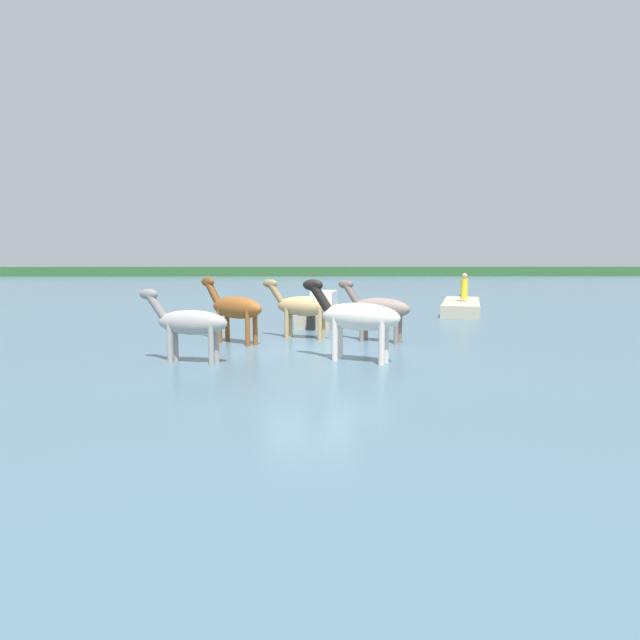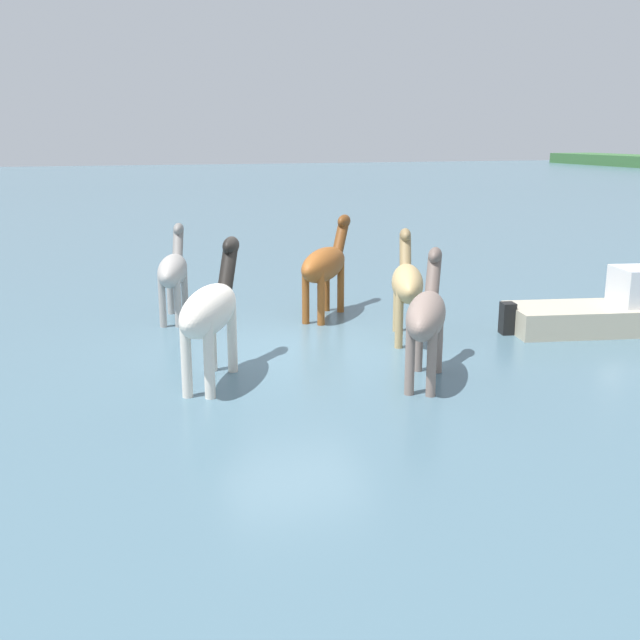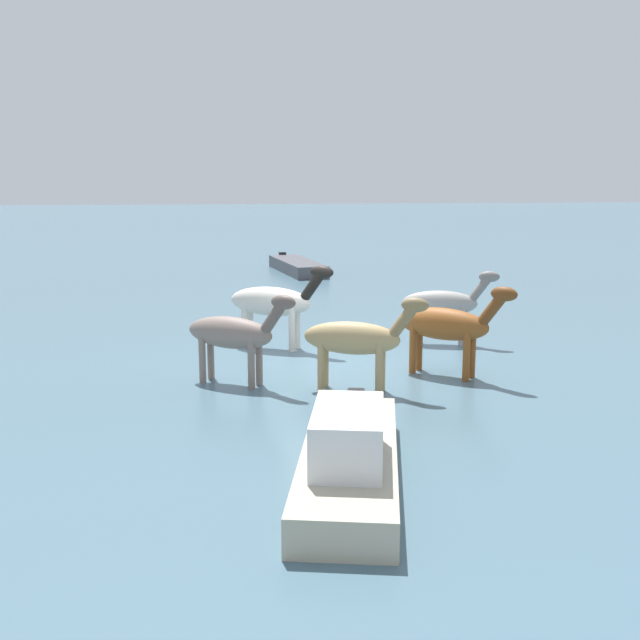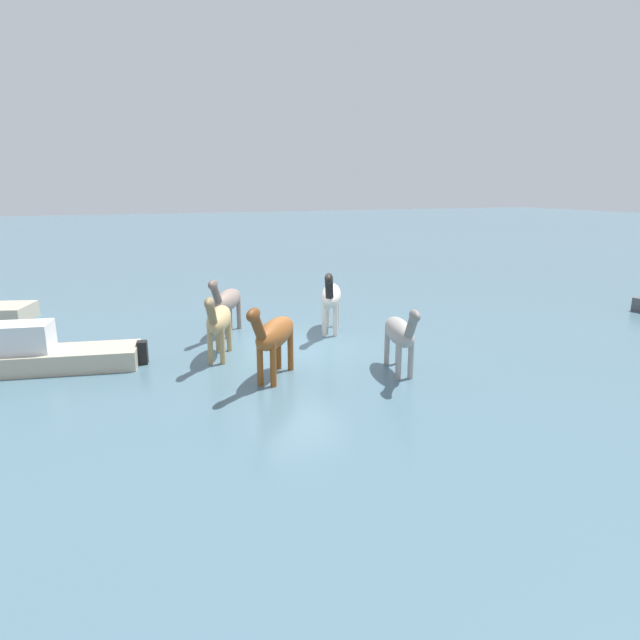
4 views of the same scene
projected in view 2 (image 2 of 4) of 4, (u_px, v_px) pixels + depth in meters
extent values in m
plane|color=#476675|center=(293.00, 351.00, 12.69)|extent=(158.72, 158.72, 0.00)
ellipsoid|color=brown|center=(324.00, 265.00, 14.74)|extent=(1.89, 1.66, 0.66)
cylinder|color=brown|center=(326.00, 285.00, 15.46)|extent=(0.14, 0.14, 1.08)
cylinder|color=brown|center=(341.00, 286.00, 15.35)|extent=(0.14, 0.14, 1.08)
cylinder|color=brown|center=(306.00, 297.00, 14.39)|extent=(0.14, 0.14, 1.08)
cylinder|color=brown|center=(321.00, 298.00, 14.29)|extent=(0.14, 0.14, 1.08)
cylinder|color=brown|center=(341.00, 237.00, 15.58)|extent=(0.61, 0.55, 0.72)
ellipsoid|color=brown|center=(344.00, 221.00, 15.70)|extent=(0.56, 0.51, 0.29)
ellipsoid|color=gray|center=(426.00, 315.00, 10.83)|extent=(1.88, 1.44, 0.63)
cylinder|color=gray|center=(419.00, 339.00, 11.51)|extent=(0.14, 0.14, 1.03)
cylinder|color=gray|center=(438.00, 340.00, 11.44)|extent=(0.14, 0.14, 1.03)
cylinder|color=gray|center=(410.00, 360.00, 10.46)|extent=(0.14, 0.14, 1.03)
cylinder|color=gray|center=(432.00, 361.00, 10.39)|extent=(0.14, 0.14, 1.03)
cylinder|color=#63544C|center=(433.00, 276.00, 11.66)|extent=(0.60, 0.48, 0.69)
ellipsoid|color=#63544C|center=(435.00, 256.00, 11.78)|extent=(0.55, 0.45, 0.27)
ellipsoid|color=silver|center=(209.00, 310.00, 10.77)|extent=(2.08, 1.43, 0.68)
cylinder|color=silver|center=(211.00, 336.00, 11.51)|extent=(0.15, 0.15, 1.12)
cylinder|color=silver|center=(232.00, 337.00, 11.46)|extent=(0.15, 0.15, 1.12)
cylinder|color=silver|center=(186.00, 359.00, 10.35)|extent=(0.15, 0.15, 1.12)
cylinder|color=silver|center=(209.00, 360.00, 10.30)|extent=(0.15, 0.15, 1.12)
cylinder|color=black|center=(228.00, 267.00, 11.69)|extent=(0.66, 0.48, 0.75)
ellipsoid|color=black|center=(231.00, 246.00, 11.82)|extent=(0.60, 0.46, 0.30)
ellipsoid|color=tan|center=(407.00, 283.00, 13.16)|extent=(1.94, 1.19, 0.63)
cylinder|color=tan|center=(397.00, 304.00, 13.84)|extent=(0.14, 0.14, 1.03)
cylinder|color=tan|center=(413.00, 305.00, 13.82)|extent=(0.14, 0.14, 1.03)
cylinder|color=tan|center=(399.00, 319.00, 12.76)|extent=(0.14, 0.14, 1.03)
cylinder|color=tan|center=(417.00, 319.00, 12.74)|extent=(0.14, 0.14, 1.03)
cylinder|color=olive|center=(405.00, 252.00, 14.02)|extent=(0.61, 0.41, 0.69)
ellipsoid|color=olive|center=(405.00, 235.00, 14.14)|extent=(0.55, 0.39, 0.27)
ellipsoid|color=#9E9993|center=(173.00, 271.00, 14.56)|extent=(1.88, 0.96, 0.61)
cylinder|color=#9E9993|center=(170.00, 290.00, 15.19)|extent=(0.13, 0.13, 0.99)
cylinder|color=#9E9993|center=(185.00, 290.00, 15.21)|extent=(0.13, 0.13, 0.99)
cylinder|color=#9E9993|center=(162.00, 302.00, 14.15)|extent=(0.13, 0.13, 0.99)
cylinder|color=#9E9993|center=(178.00, 301.00, 14.16)|extent=(0.13, 0.13, 0.99)
cylinder|color=slate|center=(178.00, 244.00, 15.39)|extent=(0.59, 0.34, 0.66)
ellipsoid|color=slate|center=(179.00, 229.00, 15.51)|extent=(0.53, 0.33, 0.27)
cube|color=#B7AD93|center=(628.00, 321.00, 14.02)|extent=(2.09, 4.68, 0.64)
cube|color=black|center=(507.00, 321.00, 13.73)|extent=(0.32, 0.29, 0.69)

